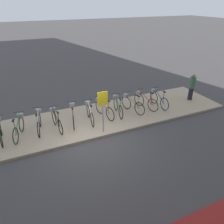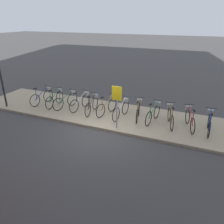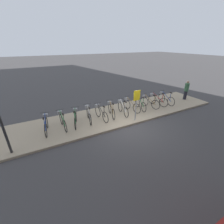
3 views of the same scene
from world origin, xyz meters
The scene contains 16 objects.
ground_plane centered at (0.00, 0.00, 0.00)m, with size 120.00×120.00×0.00m, color #423F3F.
sidewalk centered at (0.00, 1.62, 0.06)m, with size 15.32×3.24×0.12m.
parked_bicycle_0 centered at (-4.36, 1.49, 0.56)m, with size 0.46×1.64×1.02m.
parked_bicycle_1 centered at (-3.50, 1.50, 0.56)m, with size 0.46×1.65×1.02m.
parked_bicycle_2 centered at (-2.77, 1.49, 0.56)m, with size 0.63×1.59×1.02m.
parked_bicycle_3 centered at (-1.93, 1.60, 0.56)m, with size 0.49×1.63×1.02m.
parked_bicycle_4 centered at (-1.20, 1.45, 0.56)m, with size 0.46×1.65×1.02m.
parked_bicycle_5 centered at (-0.39, 1.58, 0.56)m, with size 0.54×1.62×1.02m.
parked_bicycle_6 centered at (0.40, 1.48, 0.56)m, with size 0.46×1.64×1.02m.
parked_bicycle_7 centered at (1.18, 1.64, 0.56)m, with size 0.49×1.63×1.02m.
parked_bicycle_8 centered at (1.94, 1.60, 0.56)m, with size 0.48×1.63×1.02m.
parked_bicycle_9 centered at (2.71, 1.54, 0.56)m, with size 0.61×1.60×1.02m.
parked_bicycle_10 centered at (3.54, 1.60, 0.56)m, with size 0.63×1.59×1.02m.
parked_bicycle_11 centered at (4.33, 1.50, 0.56)m, with size 0.46×1.65×1.02m.
pedestrian centered at (6.57, 1.44, 0.94)m, with size 0.34×0.34×1.57m.
sign_post centered at (0.60, 0.29, 1.43)m, with size 0.44×0.07×1.91m.
Camera 3 is at (-4.50, -6.29, 4.49)m, focal length 24.00 mm.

